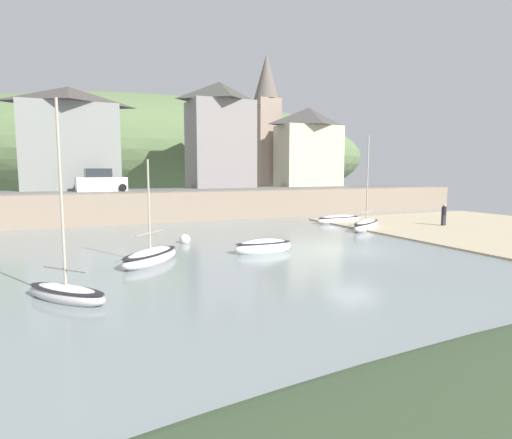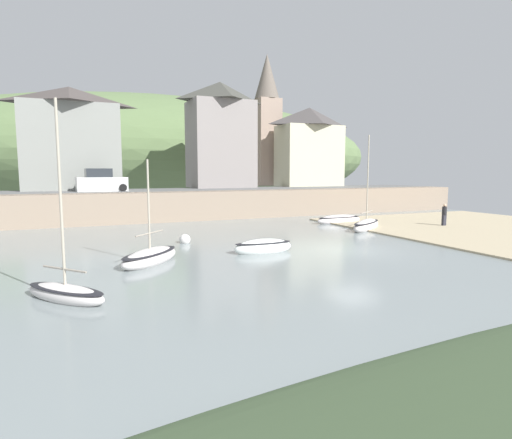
# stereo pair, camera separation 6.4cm
# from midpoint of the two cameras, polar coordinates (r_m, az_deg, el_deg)

# --- Properties ---
(quay_seawall) EXTENTS (48.00, 9.40, 2.40)m
(quay_seawall) POSITION_cam_midpoint_polar(r_m,az_deg,el_deg) (37.94, -2.70, 2.36)
(quay_seawall) COLOR gray
(quay_seawall) RESTS_ON ground
(hillside_backdrop) EXTENTS (80.00, 44.00, 19.15)m
(hillside_backdrop) POSITION_cam_midpoint_polar(r_m,az_deg,el_deg) (74.21, -13.83, 8.34)
(hillside_backdrop) COLOR #5A7245
(hillside_backdrop) RESTS_ON ground
(waterfront_building_left) EXTENTS (8.63, 5.56, 9.39)m
(waterfront_building_left) POSITION_cam_midpoint_polar(r_m,az_deg,el_deg) (43.20, -23.68, 10.04)
(waterfront_building_left) COLOR gray
(waterfront_building_left) RESTS_ON ground
(waterfront_building_centre) EXTENTS (6.75, 5.24, 11.01)m
(waterfront_building_centre) POSITION_cam_midpoint_polar(r_m,az_deg,el_deg) (45.67, -4.78, 11.39)
(waterfront_building_centre) COLOR gray
(waterfront_building_centre) RESTS_ON ground
(waterfront_building_right) EXTENTS (7.51, 4.33, 9.01)m
(waterfront_building_right) POSITION_cam_midpoint_polar(r_m,az_deg,el_deg) (50.14, 7.24, 9.78)
(waterfront_building_right) COLOR beige
(waterfront_building_right) RESTS_ON ground
(church_with_spire) EXTENTS (3.00, 3.00, 15.61)m
(church_with_spire) POSITION_cam_midpoint_polar(r_m,az_deg,el_deg) (52.31, 1.52, 13.49)
(church_with_spire) COLOR gray
(church_with_spire) RESTS_ON ground
(sailboat_blue_trim) EXTENTS (3.55, 3.65, 4.82)m
(sailboat_blue_trim) POSITION_cam_midpoint_polar(r_m,az_deg,el_deg) (19.58, -14.03, -4.92)
(sailboat_blue_trim) COLOR silver
(sailboat_blue_trim) RESTS_ON ground
(motorboat_with_cabin) EXTENTS (4.29, 3.42, 6.83)m
(motorboat_with_cabin) POSITION_cam_midpoint_polar(r_m,az_deg,el_deg) (30.85, 14.75, -0.73)
(motorboat_with_cabin) COLOR silver
(motorboat_with_cabin) RESTS_ON ground
(dinghy_open_wooden) EXTENTS (3.11, 0.98, 0.90)m
(dinghy_open_wooden) POSITION_cam_midpoint_polar(r_m,az_deg,el_deg) (21.48, 1.08, -3.74)
(dinghy_open_wooden) COLOR white
(dinghy_open_wooden) RESTS_ON ground
(sailboat_nearest_shore) EXTENTS (4.04, 1.10, 0.85)m
(sailboat_nearest_shore) POSITION_cam_midpoint_polar(r_m,az_deg,el_deg) (34.36, 11.22, -0.02)
(sailboat_nearest_shore) COLOR white
(sailboat_nearest_shore) RESTS_ON ground
(sailboat_white_hull) EXTENTS (2.84, 3.15, 6.48)m
(sailboat_white_hull) POSITION_cam_midpoint_polar(r_m,az_deg,el_deg) (14.98, -24.24, -8.88)
(sailboat_white_hull) COLOR silver
(sailboat_white_hull) RESTS_ON ground
(parked_car_near_slipway) EXTENTS (4.22, 2.02, 1.95)m
(parked_car_near_slipway) POSITION_cam_midpoint_polar(r_m,az_deg,el_deg) (38.67, -20.15, 4.79)
(parked_car_near_slipway) COLOR silver
(parked_car_near_slipway) RESTS_ON ground
(person_on_slipway) EXTENTS (0.34, 0.34, 1.62)m
(person_on_slipway) POSITION_cam_midpoint_polar(r_m,az_deg,el_deg) (34.28, 24.15, 0.73)
(person_on_slipway) COLOR #282833
(person_on_slipway) RESTS_ON ground
(mooring_buoy) EXTENTS (0.64, 0.64, 0.64)m
(mooring_buoy) POSITION_cam_midpoint_polar(r_m,az_deg,el_deg) (24.66, -9.51, -2.69)
(mooring_buoy) COLOR silver
(mooring_buoy) RESTS_ON ground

